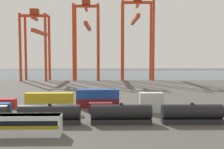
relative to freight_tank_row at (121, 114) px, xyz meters
name	(u,v)px	position (x,y,z in m)	size (l,w,h in m)	color
ground_plane	(72,92)	(-17.47, 51.23, -2.18)	(420.00, 420.00, 0.00)	#4C4944
harbour_water	(89,74)	(-17.47, 158.82, -2.17)	(400.00, 110.00, 0.01)	#384C60
freight_tank_row	(121,114)	(0.00, 0.00, 0.00)	(74.57, 3.09, 4.55)	#232326
shipping_container_3	(50,108)	(-17.88, 11.51, -0.88)	(12.10, 2.44, 2.60)	silver
shipping_container_4	(49,98)	(-17.88, 11.51, 1.72)	(12.10, 2.44, 2.60)	gold
shipping_container_5	(101,108)	(-4.73, 11.51, -0.88)	(6.04, 2.44, 2.60)	maroon
shipping_container_6	(151,107)	(8.43, 11.51, -0.88)	(6.04, 2.44, 2.60)	silver
shipping_container_7	(151,98)	(8.43, 11.51, 1.72)	(6.04, 2.44, 2.60)	silver
shipping_container_10	(5,103)	(-31.86, 18.25, -0.88)	(6.04, 2.44, 2.60)	#AD211C
shipping_container_11	(52,103)	(-18.77, 18.25, -0.88)	(12.10, 2.44, 2.60)	orange
shipping_container_12	(98,103)	(-5.67, 18.25, -0.88)	(12.10, 2.44, 2.60)	maroon
shipping_container_13	(98,94)	(-5.67, 18.25, 1.72)	(12.10, 2.44, 2.60)	#1C4299
gantry_crane_west	(36,38)	(-46.23, 108.05, 23.70)	(16.33, 35.81, 42.79)	red
gantry_crane_central	(87,33)	(-15.42, 108.75, 27.01)	(15.92, 41.63, 48.55)	red
gantry_crane_east	(137,29)	(15.38, 108.57, 29.04)	(19.59, 41.29, 50.81)	red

